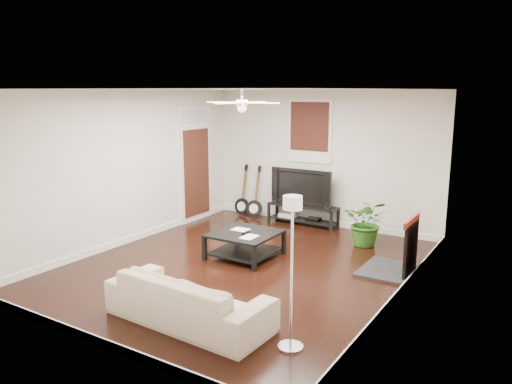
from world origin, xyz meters
TOP-DOWN VIEW (x-y plane):
  - room at (0.00, 0.00)m, footprint 5.01×6.01m
  - brick_accent at (2.49, 1.00)m, footprint 0.02×2.20m
  - fireplace at (2.20, 1.00)m, footprint 0.80×1.10m
  - window_back at (-0.30, 2.97)m, footprint 1.00×0.06m
  - door_left at (-2.46, 1.90)m, footprint 0.08×1.00m
  - tv_stand at (-0.32, 2.78)m, footprint 1.51×0.40m
  - tv at (-0.32, 2.80)m, footprint 1.35×0.18m
  - coffee_table at (-0.21, 0.38)m, footprint 1.05×1.05m
  - sofa at (0.54, -2.00)m, footprint 2.15×0.91m
  - floor_lamp at (1.89, -1.90)m, footprint 0.30×0.30m
  - potted_plant at (1.32, 2.09)m, footprint 0.92×0.83m
  - guitar_left at (-1.84, 2.75)m, footprint 0.37×0.26m
  - guitar_right at (-1.49, 2.72)m, footprint 0.39×0.30m
  - ceiling_fan at (0.00, 0.00)m, footprint 1.24×1.24m

SIDE VIEW (x-z plane):
  - tv_stand at x=-0.32m, z-range 0.00..0.42m
  - coffee_table at x=-0.21m, z-range 0.00..0.44m
  - sofa at x=0.54m, z-range 0.00..0.62m
  - potted_plant at x=1.32m, z-range 0.00..0.88m
  - fireplace at x=2.20m, z-range 0.00..0.92m
  - guitar_left at x=-1.84m, z-range 0.00..1.17m
  - guitar_right at x=-1.49m, z-range 0.00..1.17m
  - tv at x=-0.32m, z-range 0.42..1.20m
  - floor_lamp at x=1.89m, z-range 0.00..1.73m
  - door_left at x=-2.46m, z-range 0.00..2.50m
  - room at x=0.00m, z-range 0.00..2.80m
  - brick_accent at x=2.49m, z-range 0.00..2.80m
  - window_back at x=-0.30m, z-range 1.30..2.60m
  - ceiling_fan at x=0.00m, z-range 2.44..2.76m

